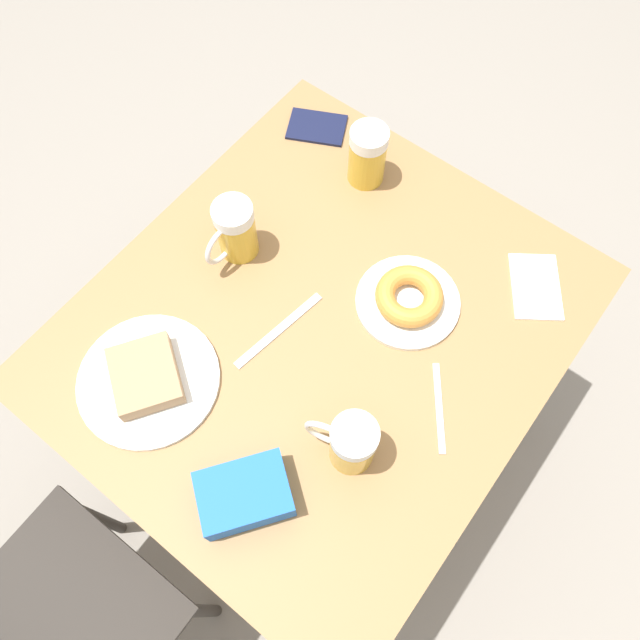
% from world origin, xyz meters
% --- Properties ---
extents(ground_plane, '(8.00, 8.00, 0.00)m').
position_xyz_m(ground_plane, '(0.00, 0.00, 0.00)').
color(ground_plane, gray).
extents(table, '(0.83, 0.95, 0.75)m').
position_xyz_m(table, '(0.00, 0.00, 0.68)').
color(table, '#997044').
rests_on(table, ground_plane).
extents(plate_with_cake, '(0.26, 0.26, 0.05)m').
position_xyz_m(plate_with_cake, '(0.18, 0.28, 0.76)').
color(plate_with_cake, white).
rests_on(plate_with_cake, table).
extents(plate_with_donut, '(0.20, 0.20, 0.05)m').
position_xyz_m(plate_with_donut, '(-0.11, -0.14, 0.77)').
color(plate_with_donut, white).
rests_on(plate_with_donut, table).
extents(beer_mug_left, '(0.12, 0.08, 0.14)m').
position_xyz_m(beer_mug_left, '(-0.19, 0.16, 0.82)').
color(beer_mug_left, gold).
rests_on(beer_mug_left, table).
extents(beer_mug_center, '(0.09, 0.12, 0.14)m').
position_xyz_m(beer_mug_center, '(0.14, -0.34, 0.82)').
color(beer_mug_center, gold).
rests_on(beer_mug_center, table).
extents(beer_mug_right, '(0.08, 0.13, 0.14)m').
position_xyz_m(beer_mug_right, '(0.23, -0.03, 0.82)').
color(beer_mug_right, gold).
rests_on(beer_mug_right, table).
extents(napkin_folded, '(0.16, 0.17, 0.00)m').
position_xyz_m(napkin_folded, '(-0.28, -0.32, 0.75)').
color(napkin_folded, white).
rests_on(napkin_folded, table).
extents(fork, '(0.11, 0.14, 0.00)m').
position_xyz_m(fork, '(-0.27, 0.00, 0.75)').
color(fork, silver).
rests_on(fork, table).
extents(knife, '(0.05, 0.21, 0.00)m').
position_xyz_m(knife, '(0.05, 0.06, 0.75)').
color(knife, silver).
rests_on(knife, table).
extents(passport_near_edge, '(0.15, 0.14, 0.01)m').
position_xyz_m(passport_near_edge, '(0.30, -0.38, 0.75)').
color(passport_near_edge, '#141938').
rests_on(passport_near_edge, table).
extents(blue_pouch, '(0.17, 0.18, 0.07)m').
position_xyz_m(blue_pouch, '(-0.10, 0.33, 0.78)').
color(blue_pouch, blue).
rests_on(blue_pouch, table).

